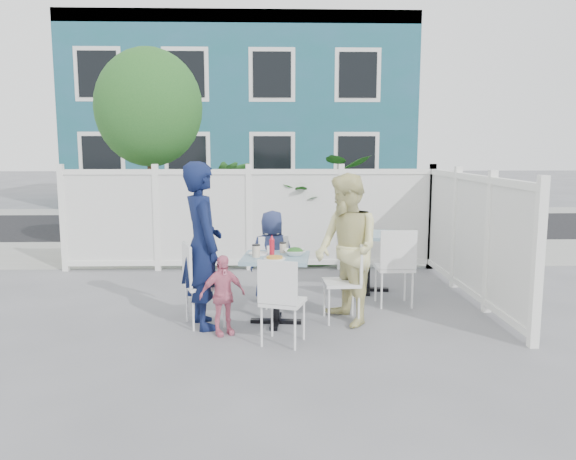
{
  "coord_description": "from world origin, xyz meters",
  "views": [
    {
      "loc": [
        0.44,
        -6.39,
        1.94
      ],
      "look_at": [
        0.64,
        0.04,
        0.99
      ],
      "focal_mm": 35.0,
      "sensor_mm": 36.0,
      "label": 1
    }
  ],
  "objects_px": {
    "chair_left": "(197,278)",
    "man": "(202,245)",
    "boy": "(272,256)",
    "chair_near": "(281,296)",
    "toddler": "(222,295)",
    "utility_cabinet": "(115,220)",
    "main_table": "(276,271)",
    "spare_table": "(368,246)",
    "chair_back": "(275,266)",
    "chair_right": "(348,275)",
    "woman": "(347,249)"
  },
  "relations": [
    {
      "from": "spare_table",
      "to": "chair_left",
      "type": "xyz_separation_m",
      "value": [
        -2.11,
        -1.44,
        -0.08
      ]
    },
    {
      "from": "utility_cabinet",
      "to": "chair_left",
      "type": "height_order",
      "value": "utility_cabinet"
    },
    {
      "from": "chair_near",
      "to": "toddler",
      "type": "height_order",
      "value": "chair_near"
    },
    {
      "from": "chair_left",
      "to": "chair_back",
      "type": "xyz_separation_m",
      "value": [
        0.85,
        0.83,
        -0.04
      ]
    },
    {
      "from": "chair_back",
      "to": "man",
      "type": "height_order",
      "value": "man"
    },
    {
      "from": "toddler",
      "to": "chair_left",
      "type": "bearing_deg",
      "value": 108.78
    },
    {
      "from": "boy",
      "to": "toddler",
      "type": "xyz_separation_m",
      "value": [
        -0.52,
        -1.3,
        -0.16
      ]
    },
    {
      "from": "chair_back",
      "to": "toddler",
      "type": "bearing_deg",
      "value": 51.25
    },
    {
      "from": "main_table",
      "to": "spare_table",
      "type": "bearing_deg",
      "value": 47.89
    },
    {
      "from": "chair_near",
      "to": "toddler",
      "type": "bearing_deg",
      "value": 167.64
    },
    {
      "from": "man",
      "to": "boy",
      "type": "xyz_separation_m",
      "value": [
        0.76,
        1.01,
        -0.32
      ]
    },
    {
      "from": "toddler",
      "to": "chair_right",
      "type": "bearing_deg",
      "value": -7.63
    },
    {
      "from": "chair_left",
      "to": "utility_cabinet",
      "type": "bearing_deg",
      "value": -173.75
    },
    {
      "from": "man",
      "to": "boy",
      "type": "relative_size",
      "value": 1.55
    },
    {
      "from": "chair_left",
      "to": "toddler",
      "type": "bearing_deg",
      "value": 24.84
    },
    {
      "from": "toddler",
      "to": "man",
      "type": "bearing_deg",
      "value": 103.93
    },
    {
      "from": "chair_left",
      "to": "man",
      "type": "xyz_separation_m",
      "value": [
        0.06,
        -0.02,
        0.37
      ]
    },
    {
      "from": "toddler",
      "to": "chair_back",
      "type": "bearing_deg",
      "value": 38.66
    },
    {
      "from": "chair_right",
      "to": "chair_left",
      "type": "bearing_deg",
      "value": 91.49
    },
    {
      "from": "spare_table",
      "to": "chair_left",
      "type": "bearing_deg",
      "value": -145.68
    },
    {
      "from": "chair_right",
      "to": "toddler",
      "type": "distance_m",
      "value": 1.44
    },
    {
      "from": "main_table",
      "to": "man",
      "type": "relative_size",
      "value": 0.44
    },
    {
      "from": "main_table",
      "to": "chair_back",
      "type": "bearing_deg",
      "value": 89.92
    },
    {
      "from": "main_table",
      "to": "toddler",
      "type": "bearing_deg",
      "value": -147.29
    },
    {
      "from": "utility_cabinet",
      "to": "toddler",
      "type": "relative_size",
      "value": 1.42
    },
    {
      "from": "spare_table",
      "to": "boy",
      "type": "xyz_separation_m",
      "value": [
        -1.29,
        -0.45,
        -0.03
      ]
    },
    {
      "from": "chair_near",
      "to": "man",
      "type": "distance_m",
      "value": 1.12
    },
    {
      "from": "utility_cabinet",
      "to": "woman",
      "type": "height_order",
      "value": "woman"
    },
    {
      "from": "chair_left",
      "to": "chair_near",
      "type": "xyz_separation_m",
      "value": [
        0.89,
        -0.67,
        -0.02
      ]
    },
    {
      "from": "spare_table",
      "to": "chair_right",
      "type": "relative_size",
      "value": 0.96
    },
    {
      "from": "chair_right",
      "to": "chair_near",
      "type": "distance_m",
      "value": 1.11
    },
    {
      "from": "chair_back",
      "to": "toddler",
      "type": "height_order",
      "value": "toddler"
    },
    {
      "from": "spare_table",
      "to": "boy",
      "type": "relative_size",
      "value": 0.74
    },
    {
      "from": "woman",
      "to": "toddler",
      "type": "relative_size",
      "value": 1.97
    },
    {
      "from": "utility_cabinet",
      "to": "spare_table",
      "type": "xyz_separation_m",
      "value": [
        4.19,
        -2.97,
        0.01
      ]
    },
    {
      "from": "chair_right",
      "to": "man",
      "type": "xyz_separation_m",
      "value": [
        -1.6,
        -0.14,
        0.37
      ]
    },
    {
      "from": "chair_back",
      "to": "woman",
      "type": "xyz_separation_m",
      "value": [
        0.78,
        -0.8,
        0.34
      ]
    },
    {
      "from": "chair_left",
      "to": "chair_right",
      "type": "distance_m",
      "value": 1.67
    },
    {
      "from": "chair_near",
      "to": "utility_cabinet",
      "type": "bearing_deg",
      "value": 139.14
    },
    {
      "from": "chair_near",
      "to": "woman",
      "type": "relative_size",
      "value": 0.52
    },
    {
      "from": "utility_cabinet",
      "to": "boy",
      "type": "height_order",
      "value": "utility_cabinet"
    },
    {
      "from": "man",
      "to": "boy",
      "type": "distance_m",
      "value": 1.3
    },
    {
      "from": "utility_cabinet",
      "to": "toddler",
      "type": "distance_m",
      "value": 5.29
    },
    {
      "from": "woman",
      "to": "utility_cabinet",
      "type": "bearing_deg",
      "value": -160.86
    },
    {
      "from": "main_table",
      "to": "toddler",
      "type": "relative_size",
      "value": 0.94
    },
    {
      "from": "main_table",
      "to": "chair_near",
      "type": "height_order",
      "value": "chair_near"
    },
    {
      "from": "spare_table",
      "to": "utility_cabinet",
      "type": "bearing_deg",
      "value": 144.65
    },
    {
      "from": "chair_back",
      "to": "toddler",
      "type": "distance_m",
      "value": 1.27
    },
    {
      "from": "utility_cabinet",
      "to": "man",
      "type": "distance_m",
      "value": 4.93
    },
    {
      "from": "woman",
      "to": "toddler",
      "type": "xyz_separation_m",
      "value": [
        -1.33,
        -0.34,
        -0.41
      ]
    }
  ]
}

